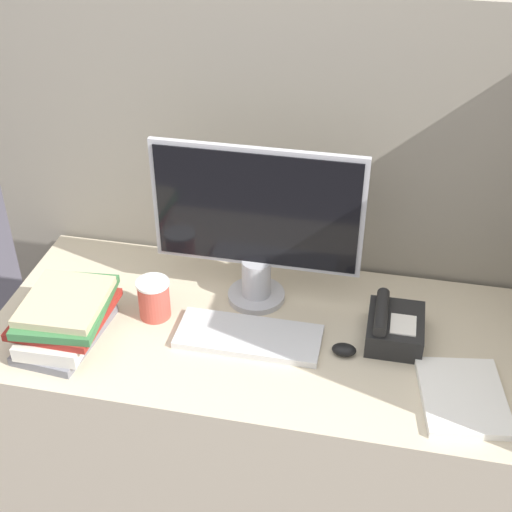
{
  "coord_description": "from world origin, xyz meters",
  "views": [
    {
      "loc": [
        0.31,
        -1.18,
        2.11
      ],
      "look_at": [
        -0.02,
        0.39,
        1.0
      ],
      "focal_mm": 50.0,
      "sensor_mm": 36.0,
      "label": 1
    }
  ],
  "objects_px": {
    "keyboard": "(249,336)",
    "desk_telephone": "(394,327)",
    "monitor": "(257,227)",
    "mouse": "(344,350)",
    "book_stack": "(65,317)",
    "coffee_cup": "(154,299)"
  },
  "relations": [
    {
      "from": "monitor",
      "to": "mouse",
      "type": "bearing_deg",
      "value": -34.55
    },
    {
      "from": "desk_telephone",
      "to": "monitor",
      "type": "bearing_deg",
      "value": 165.63
    },
    {
      "from": "mouse",
      "to": "desk_telephone",
      "type": "height_order",
      "value": "desk_telephone"
    },
    {
      "from": "mouse",
      "to": "book_stack",
      "type": "relative_size",
      "value": 0.21
    },
    {
      "from": "mouse",
      "to": "book_stack",
      "type": "xyz_separation_m",
      "value": [
        -0.78,
        -0.09,
        0.05
      ]
    },
    {
      "from": "mouse",
      "to": "desk_telephone",
      "type": "xyz_separation_m",
      "value": [
        0.13,
        0.09,
        0.03
      ]
    },
    {
      "from": "keyboard",
      "to": "mouse",
      "type": "distance_m",
      "value": 0.27
    },
    {
      "from": "coffee_cup",
      "to": "book_stack",
      "type": "height_order",
      "value": "book_stack"
    },
    {
      "from": "monitor",
      "to": "desk_telephone",
      "type": "bearing_deg",
      "value": -14.37
    },
    {
      "from": "coffee_cup",
      "to": "desk_telephone",
      "type": "relative_size",
      "value": 0.63
    },
    {
      "from": "book_stack",
      "to": "desk_telephone",
      "type": "xyz_separation_m",
      "value": [
        0.9,
        0.18,
        -0.03
      ]
    },
    {
      "from": "keyboard",
      "to": "coffee_cup",
      "type": "height_order",
      "value": "coffee_cup"
    },
    {
      "from": "mouse",
      "to": "coffee_cup",
      "type": "distance_m",
      "value": 0.57
    },
    {
      "from": "monitor",
      "to": "keyboard",
      "type": "height_order",
      "value": "monitor"
    },
    {
      "from": "monitor",
      "to": "keyboard",
      "type": "distance_m",
      "value": 0.31
    },
    {
      "from": "book_stack",
      "to": "desk_telephone",
      "type": "distance_m",
      "value": 0.92
    },
    {
      "from": "book_stack",
      "to": "desk_telephone",
      "type": "height_order",
      "value": "book_stack"
    },
    {
      "from": "keyboard",
      "to": "book_stack",
      "type": "height_order",
      "value": "book_stack"
    },
    {
      "from": "monitor",
      "to": "book_stack",
      "type": "height_order",
      "value": "monitor"
    },
    {
      "from": "monitor",
      "to": "mouse",
      "type": "xyz_separation_m",
      "value": [
        0.29,
        -0.2,
        -0.24
      ]
    },
    {
      "from": "monitor",
      "to": "book_stack",
      "type": "xyz_separation_m",
      "value": [
        -0.49,
        -0.29,
        -0.19
      ]
    },
    {
      "from": "keyboard",
      "to": "desk_telephone",
      "type": "xyz_separation_m",
      "value": [
        0.4,
        0.09,
        0.03
      ]
    }
  ]
}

